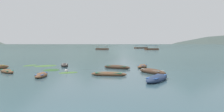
# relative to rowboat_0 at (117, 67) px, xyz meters

# --- Properties ---
(ground_plane) EXTENTS (6000.00, 6000.00, 0.00)m
(ground_plane) POSITION_rel_rowboat_0_xyz_m (-1.89, 1478.36, -0.19)
(ground_plane) COLOR #385660
(mountain_1) EXTENTS (1362.42, 1362.42, 562.03)m
(mountain_1) POSITION_rel_rowboat_0_xyz_m (-820.38, 1558.90, 280.82)
(mountain_1) COLOR slate
(mountain_1) RESTS_ON ground
(mountain_2) EXTENTS (1071.84, 1071.84, 359.31)m
(mountain_2) POSITION_rel_rowboat_0_xyz_m (-307.87, 1935.99, 179.46)
(mountain_2) COLOR #56665B
(mountain_2) RESTS_ON ground
(mountain_3) EXTENTS (1383.24, 1383.24, 385.55)m
(mountain_3) POSITION_rel_rowboat_0_xyz_m (512.02, 1609.25, 192.58)
(mountain_3) COLOR #4C5B56
(mountain_3) RESTS_ON ground
(rowboat_0) EXTENTS (4.08, 2.76, 0.61)m
(rowboat_0) POSITION_rel_rowboat_0_xyz_m (0.00, 0.00, 0.00)
(rowboat_0) COLOR #4C3323
(rowboat_0) RESTS_ON ground
(rowboat_3) EXTENTS (2.15, 3.28, 0.55)m
(rowboat_3) POSITION_rel_rowboat_0_xyz_m (3.68, 1.56, -0.02)
(rowboat_3) COLOR brown
(rowboat_3) RESTS_ON ground
(rowboat_4) EXTENTS (1.50, 3.40, 0.53)m
(rowboat_4) POSITION_rel_rowboat_0_xyz_m (-7.81, -7.91, -0.02)
(rowboat_4) COLOR brown
(rowboat_4) RESTS_ON ground
(rowboat_5) EXTENTS (3.33, 4.31, 0.68)m
(rowboat_5) POSITION_rel_rowboat_0_xyz_m (4.21, -4.81, 0.02)
(rowboat_5) COLOR #4C3323
(rowboat_5) RESTS_ON ground
(rowboat_7) EXTENTS (1.84, 3.58, 0.56)m
(rowboat_7) POSITION_rel_rowboat_0_xyz_m (-8.10, 2.83, -0.02)
(rowboat_7) COLOR #2D2826
(rowboat_7) RESTS_ON ground
(rowboat_8) EXTENTS (4.06, 1.62, 0.51)m
(rowboat_8) POSITION_rel_rowboat_0_xyz_m (-0.76, -6.79, -0.03)
(rowboat_8) COLOR brown
(rowboat_8) RESTS_ON ground
(rowboat_9) EXTENTS (2.96, 2.86, 0.52)m
(rowboat_9) POSITION_rel_rowboat_0_xyz_m (-13.05, -4.91, -0.03)
(rowboat_9) COLOR brown
(rowboat_9) RESTS_ON ground
(rowboat_10) EXTENTS (3.32, 4.63, 0.68)m
(rowboat_10) POSITION_rel_rowboat_0_xyz_m (3.95, -9.94, 0.02)
(rowboat_10) COLOR navy
(rowboat_10) RESTS_ON ground
(ferry_0) EXTENTS (7.54, 4.75, 2.54)m
(ferry_0) POSITION_rel_rowboat_0_xyz_m (-10.17, 94.79, 0.26)
(ferry_0) COLOR brown
(ferry_0) RESTS_ON ground
(ferry_1) EXTENTS (8.06, 5.29, 2.54)m
(ferry_1) POSITION_rel_rowboat_0_xyz_m (17.57, 93.41, 0.26)
(ferry_1) COLOR brown
(ferry_1) RESTS_ON ground
(ferry_2) EXTENTS (9.70, 6.19, 2.54)m
(ferry_2) POSITION_rel_rowboat_0_xyz_m (14.56, 126.44, 0.25)
(ferry_2) COLOR #4C3323
(ferry_2) RESTS_ON ground
(mooring_buoy) EXTENTS (0.45, 0.45, 0.88)m
(mooring_buoy) POSITION_rel_rowboat_0_xyz_m (-6.20, -3.69, -0.09)
(mooring_buoy) COLOR silver
(mooring_buoy) RESTS_ON ground
(weed_patch_0) EXTENTS (2.30, 2.34, 0.14)m
(weed_patch_0) POSITION_rel_rowboat_0_xyz_m (-0.33, -4.49, -0.19)
(weed_patch_0) COLOR #2D5628
(weed_patch_0) RESTS_ON ground
(weed_patch_2) EXTENTS (4.25, 3.98, 0.14)m
(weed_patch_2) POSITION_rel_rowboat_0_xyz_m (-11.16, 3.07, -0.19)
(weed_patch_2) COLOR #477033
(weed_patch_2) RESTS_ON ground
(weed_patch_3) EXTENTS (2.18, 3.06, 0.14)m
(weed_patch_3) POSITION_rel_rowboat_0_xyz_m (-13.81, 3.61, -0.19)
(weed_patch_3) COLOR #477033
(weed_patch_3) RESTS_ON ground
(weed_patch_5) EXTENTS (2.73, 2.43, 0.14)m
(weed_patch_5) POSITION_rel_rowboat_0_xyz_m (-5.71, -4.67, -0.19)
(weed_patch_5) COLOR #477033
(weed_patch_5) RESTS_ON ground
(weed_patch_6) EXTENTS (2.73, 3.05, 0.14)m
(weed_patch_6) POSITION_rel_rowboat_0_xyz_m (-8.53, -2.20, -0.19)
(weed_patch_6) COLOR #2D5628
(weed_patch_6) RESTS_ON ground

